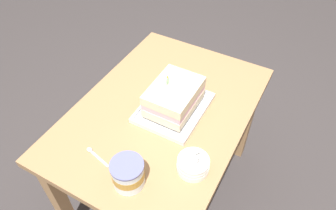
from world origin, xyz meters
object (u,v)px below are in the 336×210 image
object	(u,v)px
ice_cream_tub	(128,174)
serving_spoon_near_tray	(93,153)
foil_tray	(174,108)
bowl_stack	(193,164)
birthday_cake	(174,97)

from	to	relation	value
ice_cream_tub	serving_spoon_near_tray	world-z (taller)	ice_cream_tub
foil_tray	bowl_stack	size ratio (longest dim) A/B	2.63
birthday_cake	ice_cream_tub	bearing A→B (deg)	-175.75
foil_tray	birthday_cake	bearing A→B (deg)	-90.00
foil_tray	ice_cream_tub	distance (m)	0.43
foil_tray	ice_cream_tub	xyz separation A→B (m)	(-0.42, -0.03, 0.05)
foil_tray	birthday_cake	size ratio (longest dim) A/B	1.32
foil_tray	serving_spoon_near_tray	distance (m)	0.42
birthday_cake	serving_spoon_near_tray	distance (m)	0.43
birthday_cake	foil_tray	bearing A→B (deg)	90.00
foil_tray	serving_spoon_near_tray	bearing A→B (deg)	155.81
birthday_cake	ice_cream_tub	world-z (taller)	birthday_cake
ice_cream_tub	birthday_cake	bearing A→B (deg)	4.25
ice_cream_tub	serving_spoon_near_tray	distance (m)	0.21
birthday_cake	serving_spoon_near_tray	bearing A→B (deg)	155.81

